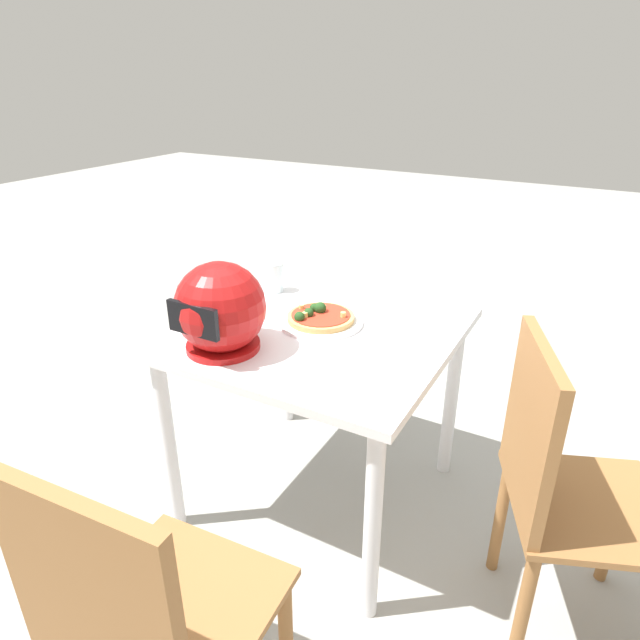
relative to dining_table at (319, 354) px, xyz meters
The scene contains 8 objects.
ground_plane 0.61m from the dining_table, ahead, with size 14.00×14.00×0.00m, color #9E9E99.
dining_table is the anchor object (origin of this frame).
pizza_plate 0.11m from the dining_table, 69.48° to the right, with size 0.29×0.29×0.01m, color white.
pizza 0.13m from the dining_table, 61.80° to the right, with size 0.23×0.23×0.05m.
motorcycle_helmet 0.40m from the dining_table, 55.61° to the left, with size 0.28×0.28×0.28m.
drinking_glass 0.41m from the dining_table, 33.49° to the right, with size 0.07×0.07×0.11m, color silver.
chair_far 0.99m from the dining_table, 98.37° to the left, with size 0.43×0.43×0.90m.
chair_side 0.82m from the dining_table, 169.23° to the left, with size 0.52×0.52×0.90m.
Camera 1 is at (-0.80, 1.45, 1.50)m, focal length 30.92 mm.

